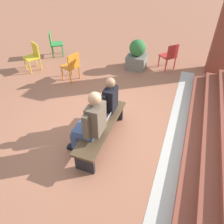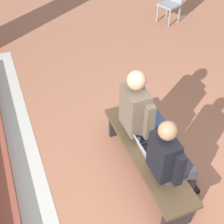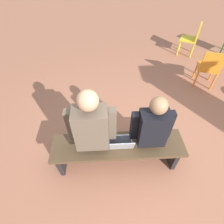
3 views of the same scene
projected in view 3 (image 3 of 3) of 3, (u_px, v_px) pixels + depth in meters
The scene contains 7 objects.
ground_plane at pixel (142, 165), 2.64m from camera, with size 60.00×60.00×0.00m, color #9E6047.
bench at pixel (118, 148), 2.43m from camera, with size 1.80×0.44×0.45m.
person_student at pixel (149, 128), 2.25m from camera, with size 0.51×0.65×1.29m.
person_adult at pixel (92, 128), 2.19m from camera, with size 0.59×0.74×1.42m.
laptop at pixel (121, 143), 2.32m from camera, with size 0.32×0.29×0.21m.
plastic_chair_far_right at pixel (209, 67), 3.68m from camera, with size 0.54×0.54×0.84m.
plastic_chair_foreground at pixel (192, 37), 4.72m from camera, with size 0.57×0.57×0.84m.
Camera 3 is at (0.53, 1.24, 2.45)m, focal length 28.00 mm.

